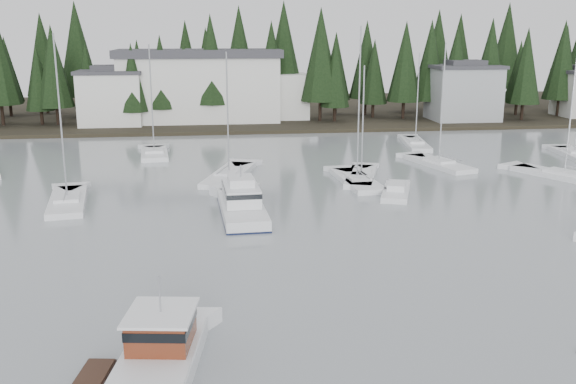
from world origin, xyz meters
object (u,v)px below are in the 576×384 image
at_px(sailboat_0, 154,155).
at_px(harbor_inn, 213,86).
at_px(house_west, 111,97).
at_px(sailboat_3, 229,177).
at_px(sailboat_7, 68,203).
at_px(sailboat_5, 574,155).
at_px(sailboat_1, 439,165).
at_px(lobster_boat_brown, 153,368).
at_px(cabin_cruiser_center, 242,206).
at_px(sailboat_9, 564,178).
at_px(sailboat_11, 357,182).
at_px(runabout_1, 396,193).
at_px(house_east_a, 463,92).
at_px(sailboat_6, 415,145).
at_px(sailboat_12, 361,178).

bearing_deg(sailboat_0, harbor_inn, -20.15).
distance_m(house_west, sailboat_3, 39.74).
height_order(house_west, sailboat_7, sailboat_7).
height_order(sailboat_0, sailboat_5, sailboat_0).
distance_m(sailboat_1, sailboat_3, 22.69).
bearing_deg(lobster_boat_brown, cabin_cruiser_center, -2.98).
height_order(house_west, cabin_cruiser_center, house_west).
bearing_deg(harbor_inn, sailboat_9, -52.64).
xyz_separation_m(sailboat_3, sailboat_11, (11.95, -4.00, 0.03)).
relative_size(sailboat_0, runabout_1, 1.88).
xyz_separation_m(sailboat_9, runabout_1, (-18.22, -4.29, 0.08)).
height_order(sailboat_0, sailboat_9, sailboat_0).
bearing_deg(house_east_a, house_west, 178.94).
height_order(harbor_inn, sailboat_3, sailboat_3).
bearing_deg(runabout_1, lobster_boat_brown, 166.65).
bearing_deg(house_east_a, sailboat_6, -125.39).
height_order(harbor_inn, lobster_boat_brown, harbor_inn).
bearing_deg(cabin_cruiser_center, lobster_boat_brown, 165.97).
bearing_deg(sailboat_5, sailboat_0, 89.62).
distance_m(house_west, harbor_inn, 15.45).
distance_m(lobster_boat_brown, sailboat_5, 62.53).
relative_size(sailboat_7, sailboat_9, 1.17).
relative_size(sailboat_5, sailboat_9, 1.03).
bearing_deg(house_east_a, harbor_inn, 173.64).
xyz_separation_m(lobster_boat_brown, sailboat_12, (17.21, 35.33, -0.46)).
xyz_separation_m(sailboat_1, sailboat_3, (-22.51, -2.84, -0.01)).
bearing_deg(sailboat_0, cabin_cruiser_center, -166.49).
xyz_separation_m(house_west, sailboat_5, (56.04, -29.76, -4.59)).
relative_size(house_west, sailboat_7, 0.66).
height_order(sailboat_0, sailboat_6, sailboat_0).
distance_m(sailboat_6, sailboat_9, 21.73).
distance_m(house_east_a, sailboat_5, 29.23).
bearing_deg(runabout_1, sailboat_1, -15.24).
bearing_deg(cabin_cruiser_center, runabout_1, -74.69).
bearing_deg(house_west, runabout_1, -55.92).
bearing_deg(house_west, sailboat_12, -53.13).
distance_m(sailboat_11, runabout_1, 5.39).
height_order(cabin_cruiser_center, sailboat_1, sailboat_1).
height_order(sailboat_5, sailboat_9, sailboat_5).
bearing_deg(house_east_a, sailboat_11, -123.65).
distance_m(sailboat_3, sailboat_6, 28.54).
bearing_deg(sailboat_12, sailboat_1, -43.95).
distance_m(house_west, sailboat_1, 51.10).
bearing_deg(sailboat_0, sailboat_3, -152.05).
xyz_separation_m(house_west, sailboat_6, (40.05, -20.64, -4.59)).
distance_m(sailboat_0, runabout_1, 31.08).
height_order(sailboat_5, sailboat_11, sailboat_11).
xyz_separation_m(cabin_cruiser_center, sailboat_11, (11.42, 9.27, -0.59)).
height_order(harbor_inn, sailboat_7, sailboat_7).
relative_size(harbor_inn, sailboat_7, 2.05).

